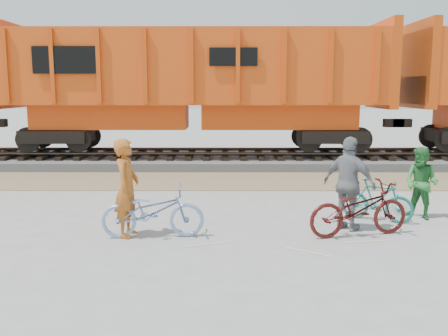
{
  "coord_description": "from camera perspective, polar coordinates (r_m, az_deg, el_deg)",
  "views": [
    {
      "loc": [
        -0.63,
        -9.48,
        2.79
      ],
      "look_at": [
        -0.67,
        1.5,
        1.04
      ],
      "focal_mm": 40.0,
      "sensor_mm": 36.0,
      "label": 1
    }
  ],
  "objects": [
    {
      "name": "person_man",
      "position": [
        11.56,
        21.63,
        -1.62
      ],
      "size": [
        0.94,
        0.96,
        1.56
      ],
      "primitive_type": "imported",
      "rotation": [
        0.0,
        0.0,
        -0.86
      ],
      "color": "#2D7935",
      "rests_on": "ground"
    },
    {
      "name": "hopper_car_center",
      "position": [
        18.52,
        -3.4,
        9.69
      ],
      "size": [
        14.0,
        3.13,
        4.65
      ],
      "color": "black",
      "rests_on": "track"
    },
    {
      "name": "track",
      "position": [
        18.64,
        2.12,
        1.89
      ],
      "size": [
        120.0,
        2.6,
        0.24
      ],
      "color": "black",
      "rests_on": "ballast_bed"
    },
    {
      "name": "ballast_bed",
      "position": [
        18.68,
        2.12,
        0.91
      ],
      "size": [
        120.0,
        4.0,
        0.3
      ],
      "primitive_type": "cube",
      "color": "slate",
      "rests_on": "ground"
    },
    {
      "name": "bicycle_teal",
      "position": [
        11.11,
        17.09,
        -3.52
      ],
      "size": [
        1.53,
        1.08,
        0.91
      ],
      "primitive_type": "imported",
      "rotation": [
        0.0,
        0.0,
        1.09
      ],
      "color": "#1B736B",
      "rests_on": "ground"
    },
    {
      "name": "bicycle_blue",
      "position": [
        9.54,
        -8.14,
        -4.92
      ],
      "size": [
        1.98,
        0.83,
        1.01
      ],
      "primitive_type": "imported",
      "rotation": [
        0.0,
        0.0,
        1.66
      ],
      "color": "#8099D0",
      "rests_on": "ground"
    },
    {
      "name": "person_solo",
      "position": [
        9.62,
        -11.06,
        -2.24
      ],
      "size": [
        0.5,
        0.72,
        1.87
      ],
      "primitive_type": "imported",
      "rotation": [
        0.0,
        0.0,
        1.49
      ],
      "color": "#AE591D",
      "rests_on": "ground"
    },
    {
      "name": "person_woman",
      "position": [
        10.14,
        14.11,
        -1.78
      ],
      "size": [
        1.12,
        1.07,
        1.87
      ],
      "primitive_type": "imported",
      "rotation": [
        0.0,
        0.0,
        2.42
      ],
      "color": "gray",
      "rests_on": "ground"
    },
    {
      "name": "gravel_strip",
      "position": [
        15.25,
        2.56,
        -1.47
      ],
      "size": [
        120.0,
        3.0,
        0.02
      ],
      "primitive_type": "cube",
      "color": "#8A7555",
      "rests_on": "ground"
    },
    {
      "name": "bicycle_maroon",
      "position": [
        9.87,
        15.14,
        -4.54
      ],
      "size": [
        2.12,
        1.17,
        1.05
      ],
      "primitive_type": "imported",
      "rotation": [
        0.0,
        0.0,
        1.82
      ],
      "color": "#46120F",
      "rests_on": "ground"
    },
    {
      "name": "ground",
      "position": [
        9.91,
        3.87,
        -7.35
      ],
      "size": [
        120.0,
        120.0,
        0.0
      ],
      "primitive_type": "plane",
      "color": "#9E9E99",
      "rests_on": "ground"
    }
  ]
}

